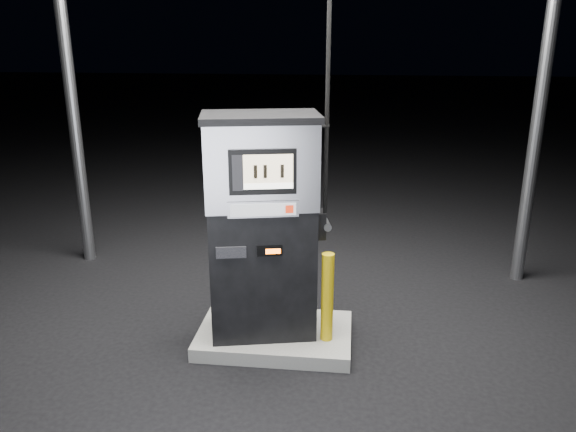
# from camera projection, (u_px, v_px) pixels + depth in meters

# --- Properties ---
(ground) EXTENTS (80.00, 80.00, 0.00)m
(ground) POSITION_uv_depth(u_px,v_px,m) (275.00, 342.00, 5.97)
(ground) COLOR black
(ground) RESTS_ON ground
(pump_island) EXTENTS (1.60, 1.00, 0.15)m
(pump_island) POSITION_uv_depth(u_px,v_px,m) (275.00, 335.00, 5.95)
(pump_island) COLOR slate
(pump_island) RESTS_ON ground
(fuel_dispenser) EXTENTS (1.31, 0.89, 4.70)m
(fuel_dispenser) POSITION_uv_depth(u_px,v_px,m) (262.00, 225.00, 5.56)
(fuel_dispenser) COLOR black
(fuel_dispenser) RESTS_ON pump_island
(bollard_left) EXTENTS (0.17, 0.17, 1.02)m
(bollard_left) POSITION_uv_depth(u_px,v_px,m) (221.00, 285.00, 5.77)
(bollard_left) COLOR #C7A40B
(bollard_left) RESTS_ON pump_island
(bollard_right) EXTENTS (0.14, 0.14, 0.93)m
(bollard_right) POSITION_uv_depth(u_px,v_px,m) (327.00, 297.00, 5.60)
(bollard_right) COLOR #C7A40B
(bollard_right) RESTS_ON pump_island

